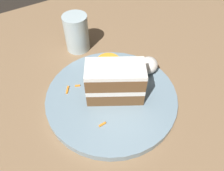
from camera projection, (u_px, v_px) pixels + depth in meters
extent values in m
plane|color=black|center=(121.00, 119.00, 0.52)|extent=(6.00, 6.00, 0.00)
cube|color=#846647|center=(121.00, 115.00, 0.50)|extent=(1.30, 1.15, 0.03)
cylinder|color=gray|center=(112.00, 97.00, 0.51)|extent=(0.30, 0.30, 0.02)
cube|color=brown|center=(115.00, 90.00, 0.49)|extent=(0.14, 0.12, 0.03)
cube|color=white|center=(115.00, 83.00, 0.47)|extent=(0.14, 0.12, 0.01)
cube|color=brown|center=(115.00, 76.00, 0.46)|extent=(0.14, 0.12, 0.03)
cube|color=white|center=(115.00, 69.00, 0.44)|extent=(0.14, 0.12, 0.01)
ellipsoid|color=white|center=(148.00, 65.00, 0.54)|extent=(0.05, 0.05, 0.04)
cylinder|color=orange|center=(108.00, 61.00, 0.57)|extent=(0.06, 0.06, 0.00)
cube|color=orange|center=(130.00, 73.00, 0.55)|extent=(0.01, 0.01, 0.00)
cube|color=orange|center=(67.00, 90.00, 0.51)|extent=(0.02, 0.02, 0.00)
cube|color=orange|center=(102.00, 124.00, 0.45)|extent=(0.02, 0.00, 0.00)
cube|color=orange|center=(78.00, 86.00, 0.52)|extent=(0.01, 0.01, 0.00)
cylinder|color=silver|center=(77.00, 33.00, 0.60)|extent=(0.07, 0.07, 0.10)
cylinder|color=silver|center=(78.00, 43.00, 0.63)|extent=(0.06, 0.06, 0.04)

